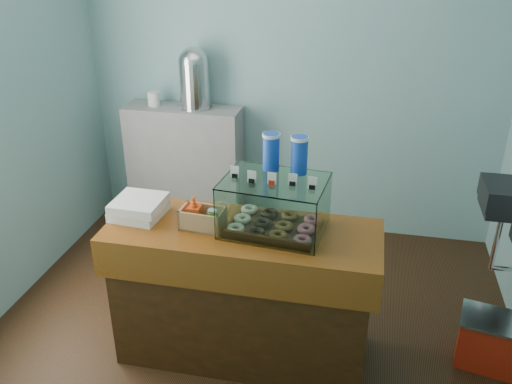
% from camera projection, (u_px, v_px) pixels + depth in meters
% --- Properties ---
extents(ground, '(3.50, 3.50, 0.00)m').
position_uv_depth(ground, '(252.00, 325.00, 3.73)').
color(ground, black).
rests_on(ground, ground).
extents(room_shell, '(3.54, 3.04, 2.82)m').
position_uv_depth(room_shell, '(256.00, 80.00, 2.99)').
color(room_shell, '#74A6AA').
rests_on(room_shell, ground).
extents(counter, '(1.60, 0.60, 0.90)m').
position_uv_depth(counter, '(243.00, 293.00, 3.31)').
color(counter, '#44220D').
rests_on(counter, ground).
extents(back_shelf, '(1.00, 0.32, 1.10)m').
position_uv_depth(back_shelf, '(186.00, 167.00, 4.82)').
color(back_shelf, gray).
rests_on(back_shelf, ground).
extents(display_case, '(0.61, 0.48, 0.53)m').
position_uv_depth(display_case, '(277.00, 200.00, 3.07)').
color(display_case, '#341E0F').
rests_on(display_case, counter).
extents(condiment_crate, '(0.26, 0.17, 0.19)m').
position_uv_depth(condiment_crate, '(201.00, 217.00, 3.11)').
color(condiment_crate, '#A68053').
rests_on(condiment_crate, counter).
extents(pastry_boxes, '(0.31, 0.31, 0.11)m').
position_uv_depth(pastry_boxes, '(139.00, 207.00, 3.24)').
color(pastry_boxes, silver).
rests_on(pastry_boxes, counter).
extents(coffee_urn, '(0.28, 0.28, 0.51)m').
position_uv_depth(coffee_urn, '(194.00, 77.00, 4.45)').
color(coffee_urn, silver).
rests_on(coffee_urn, back_shelf).
extents(red_cooler, '(0.43, 0.36, 0.34)m').
position_uv_depth(red_cooler, '(489.00, 341.00, 3.34)').
color(red_cooler, red).
rests_on(red_cooler, ground).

